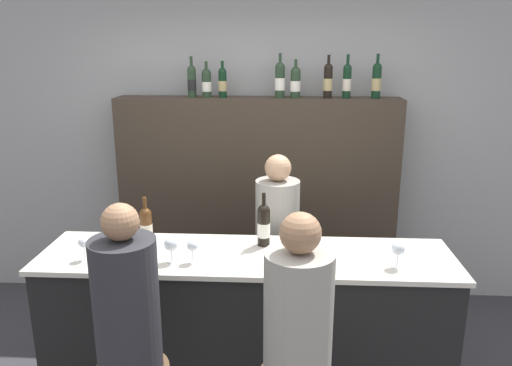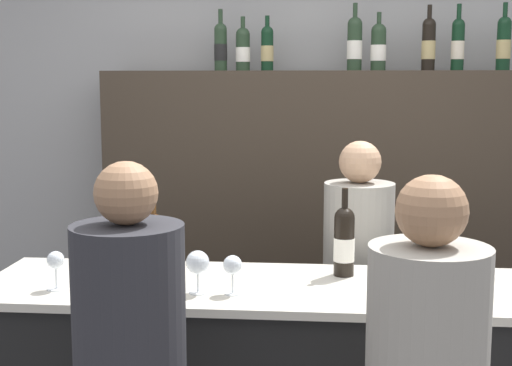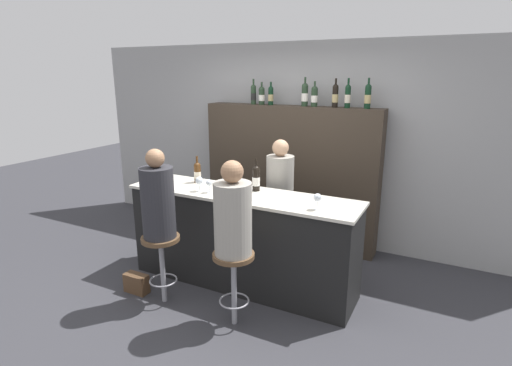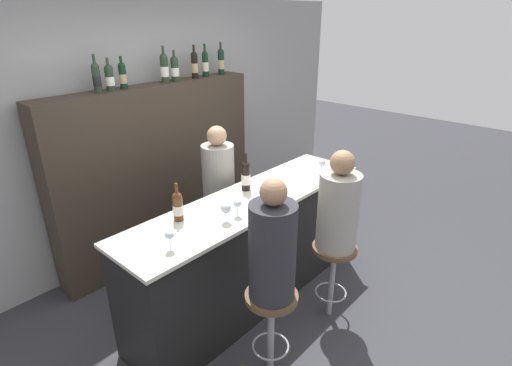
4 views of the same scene
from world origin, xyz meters
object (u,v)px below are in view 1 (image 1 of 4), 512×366
(wine_bottle_backbar_6, at_px, (347,81))
(bartender, at_px, (277,263))
(wine_bottle_backbar_0, at_px, (192,81))
(wine_bottle_backbar_7, at_px, (377,80))
(wine_bottle_backbar_4, at_px, (295,82))
(wine_bottle_backbar_2, at_px, (223,82))
(wine_bottle_backbar_1, at_px, (207,83))
(guest_seated_right, at_px, (298,309))
(wine_glass_2, at_px, (193,246))
(wine_bottle_counter_0, at_px, (146,225))
(wine_glass_3, at_px, (398,249))
(wine_glass_1, at_px, (171,245))
(wine_bottle_backbar_3, at_px, (280,80))
(wine_glass_0, at_px, (84,244))
(wine_bottle_counter_1, at_px, (264,224))
(wine_bottle_backbar_5, at_px, (328,80))
(guest_seated_left, at_px, (126,301))

(wine_bottle_backbar_6, relative_size, bartender, 0.23)
(wine_bottle_backbar_0, height_order, wine_bottle_backbar_7, wine_bottle_backbar_7)
(wine_bottle_backbar_4, bearing_deg, wine_bottle_backbar_2, 180.00)
(wine_bottle_backbar_1, xyz_separation_m, guest_seated_right, (0.71, -1.97, -0.88))
(wine_bottle_backbar_4, bearing_deg, wine_glass_2, -112.53)
(bartender, bearing_deg, wine_bottle_counter_0, -151.74)
(wine_glass_3, bearing_deg, wine_bottle_backbar_4, 111.26)
(wine_glass_1, bearing_deg, wine_bottle_backbar_0, 94.51)
(wine_bottle_backbar_3, xyz_separation_m, wine_glass_0, (-1.11, -1.44, -0.83))
(wine_bottle_backbar_0, distance_m, wine_bottle_backbar_4, 0.83)
(wine_bottle_backbar_2, bearing_deg, wine_bottle_backbar_7, 0.00)
(wine_bottle_counter_1, distance_m, wine_bottle_backbar_0, 1.53)
(wine_glass_0, bearing_deg, wine_bottle_backbar_5, 44.02)
(wine_glass_2, bearing_deg, wine_bottle_backbar_6, 55.09)
(wine_glass_0, distance_m, bartender, 1.39)
(wine_bottle_backbar_6, distance_m, guest_seated_right, 2.20)
(wine_bottle_backbar_6, xyz_separation_m, guest_seated_right, (-0.41, -1.97, -0.90))
(wine_bottle_backbar_5, relative_size, guest_seated_right, 0.41)
(wine_glass_0, bearing_deg, wine_bottle_counter_1, 15.29)
(wine_glass_3, relative_size, bartender, 0.10)
(wine_bottle_counter_0, height_order, guest_seated_right, guest_seated_right)
(wine_bottle_backbar_1, height_order, wine_glass_3, wine_bottle_backbar_1)
(wine_bottle_backbar_4, distance_m, guest_seated_left, 2.30)
(wine_bottle_counter_0, bearing_deg, wine_bottle_backbar_7, 36.22)
(wine_bottle_backbar_6, distance_m, bartender, 1.54)
(wine_bottle_counter_0, relative_size, bartender, 0.20)
(wine_bottle_backbar_2, xyz_separation_m, wine_bottle_backbar_5, (0.84, 0.00, 0.02))
(wine_bottle_counter_0, relative_size, wine_bottle_backbar_2, 1.04)
(wine_bottle_counter_0, xyz_separation_m, wine_bottle_backbar_4, (0.94, 1.16, 0.80))
(wine_bottle_backbar_2, height_order, wine_glass_1, wine_bottle_backbar_2)
(wine_bottle_backbar_0, xyz_separation_m, wine_bottle_backbar_6, (1.24, -0.00, 0.01))
(wine_bottle_counter_0, relative_size, wine_bottle_backbar_7, 0.87)
(wine_bottle_backbar_3, relative_size, wine_glass_1, 2.28)
(wine_bottle_backbar_6, relative_size, guest_seated_left, 0.40)
(wine_bottle_backbar_1, relative_size, wine_glass_1, 1.86)
(wine_glass_3, xyz_separation_m, guest_seated_left, (-1.38, -0.53, -0.07))
(wine_bottle_backbar_1, distance_m, wine_glass_3, 2.08)
(wine_bottle_backbar_2, relative_size, bartender, 0.19)
(wine_bottle_backbar_0, xyz_separation_m, wine_bottle_backbar_5, (1.09, 0.00, 0.01))
(wine_bottle_backbar_2, xyz_separation_m, guest_seated_right, (0.58, -1.97, -0.88))
(wine_bottle_backbar_7, xyz_separation_m, guest_seated_right, (-0.64, -1.97, -0.91))
(wine_bottle_backbar_1, distance_m, bartender, 1.55)
(wine_bottle_backbar_3, distance_m, wine_glass_2, 1.73)
(wine_bottle_backbar_1, xyz_separation_m, wine_glass_1, (-0.01, -1.44, -0.80))
(wine_bottle_backbar_3, height_order, wine_glass_3, wine_bottle_backbar_3)
(wine_glass_1, bearing_deg, wine_bottle_backbar_7, 46.64)
(wine_bottle_counter_0, height_order, wine_bottle_counter_1, wine_bottle_counter_1)
(wine_bottle_backbar_0, bearing_deg, guest_seated_left, -89.62)
(wine_bottle_backbar_2, distance_m, wine_bottle_backbar_4, 0.58)
(wine_glass_1, relative_size, wine_glass_3, 1.02)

